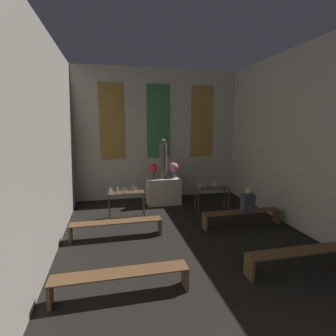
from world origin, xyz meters
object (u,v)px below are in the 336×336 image
(flower_vase_right, at_px, (174,168))
(pew_second_left, at_px, (121,278))
(altar, at_px, (163,191))
(candle_rack_left, at_px, (126,196))
(pew_second_right, at_px, (301,255))
(pew_back_left, at_px, (117,225))
(pew_back_right, at_px, (242,215))
(person_seated, at_px, (248,201))
(candle_rack_right, at_px, (212,191))
(flower_vase_left, at_px, (153,169))
(statue, at_px, (163,160))

(flower_vase_right, bearing_deg, pew_second_left, -113.35)
(altar, bearing_deg, candle_rack_left, -140.27)
(altar, relative_size, candle_rack_left, 1.07)
(pew_second_right, bearing_deg, pew_back_left, 145.86)
(altar, relative_size, pew_back_left, 0.52)
(altar, height_order, pew_back_right, altar)
(flower_vase_right, height_order, pew_second_left, flower_vase_right)
(altar, height_order, person_seated, person_seated)
(altar, xyz_separation_m, person_seated, (1.98, -2.67, 0.27))
(altar, distance_m, pew_back_left, 3.23)
(candle_rack_left, height_order, candle_rack_right, same)
(flower_vase_left, height_order, pew_back_right, flower_vase_left)
(flower_vase_left, height_order, flower_vase_right, same)
(statue, xyz_separation_m, candle_rack_right, (1.44, -1.22, -0.96))
(candle_rack_right, height_order, person_seated, person_seated)
(statue, relative_size, pew_back_left, 0.61)
(candle_rack_left, bearing_deg, statue, 39.73)
(pew_second_right, bearing_deg, statue, 109.48)
(pew_second_left, height_order, person_seated, person_seated)
(candle_rack_right, height_order, pew_back_left, candle_rack_right)
(pew_back_left, distance_m, person_seated, 3.82)
(altar, distance_m, flower_vase_left, 0.94)
(altar, height_order, pew_back_left, altar)
(altar, bearing_deg, pew_back_left, -124.20)
(altar, bearing_deg, statue, 0.00)
(altar, xyz_separation_m, pew_second_right, (1.81, -5.12, -0.15))
(flower_vase_left, bearing_deg, flower_vase_right, 0.00)
(flower_vase_left, bearing_deg, pew_back_left, -117.90)
(pew_back_left, bearing_deg, person_seated, -0.00)
(candle_rack_right, bearing_deg, pew_second_left, -129.82)
(flower_vase_left, height_order, candle_rack_right, flower_vase_left)
(flower_vase_right, relative_size, candle_rack_right, 0.49)
(pew_second_left, bearing_deg, pew_second_right, 0.00)
(pew_second_left, height_order, pew_back_right, same)
(pew_second_right, bearing_deg, pew_back_right, 90.00)
(statue, relative_size, candle_rack_right, 1.27)
(altar, distance_m, pew_back_right, 3.23)
(candle_rack_right, xyz_separation_m, pew_back_right, (0.37, -1.45, -0.37))
(pew_back_left, bearing_deg, pew_back_right, 0.00)
(flower_vase_right, xyz_separation_m, candle_rack_left, (-1.86, -1.21, -0.63))
(candle_rack_right, height_order, pew_second_right, candle_rack_right)
(flower_vase_left, bearing_deg, statue, 0.00)
(altar, distance_m, candle_rack_left, 1.91)
(person_seated, bearing_deg, pew_second_right, -93.95)
(statue, bearing_deg, flower_vase_left, 180.00)
(pew_second_right, distance_m, person_seated, 2.50)
(pew_second_left, relative_size, pew_back_left, 1.00)
(statue, bearing_deg, flower_vase_right, 0.00)
(candle_rack_right, bearing_deg, flower_vase_right, 130.67)
(statue, xyz_separation_m, flower_vase_right, (0.40, 0.00, -0.32))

